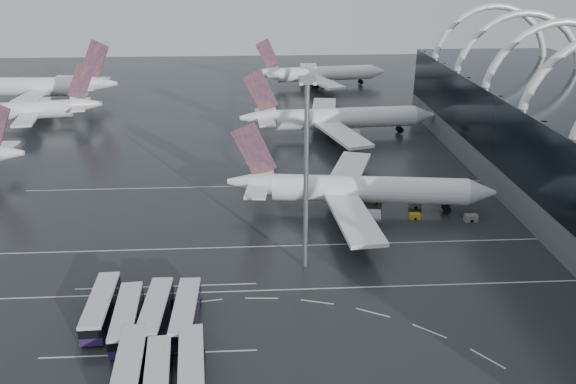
{
  "coord_description": "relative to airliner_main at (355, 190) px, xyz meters",
  "views": [
    {
      "loc": [
        -9.29,
        -75.33,
        47.96
      ],
      "look_at": [
        -3.87,
        19.84,
        7.0
      ],
      "focal_mm": 35.0,
      "sensor_mm": 36.0,
      "label": 1
    }
  ],
  "objects": [
    {
      "name": "floodlight_mast",
      "position": [
        -11.79,
        -21.02,
        15.22
      ],
      "size": [
        2.4,
        2.4,
        31.36
      ],
      "color": "gray",
      "rests_on": "ground"
    },
    {
      "name": "gse_cart_belly_a",
      "position": [
        11.06,
        -4.53,
        -3.93
      ],
      "size": [
        2.09,
        1.23,
        1.14
      ],
      "primitive_type": "cube",
      "color": "#B88E18",
      "rests_on": "ground"
    },
    {
      "name": "gse_cart_belly_d",
      "position": [
        21.65,
        -6.11,
        -3.84
      ],
      "size": [
        2.43,
        1.44,
        1.33
      ],
      "primitive_type": "cube",
      "color": "slate",
      "rests_on": "ground"
    },
    {
      "name": "airliner_gate_b",
      "position": [
        2.81,
        49.9,
        0.33
      ],
      "size": [
        55.6,
        49.91,
        19.31
      ],
      "rotation": [
        0.0,
        0.0,
        0.07
      ],
      "color": "white",
      "rests_on": "ground"
    },
    {
      "name": "ground",
      "position": [
        -9.88,
        -26.02,
        -4.5
      ],
      "size": [
        420.0,
        420.0,
        0.0
      ],
      "primitive_type": "plane",
      "color": "black",
      "rests_on": "ground"
    },
    {
      "name": "bus_row_far_b",
      "position": [
        -31.52,
        -48.72,
        -2.77
      ],
      "size": [
        4.15,
        12.98,
        3.14
      ],
      "rotation": [
        0.0,
        0.0,
        1.67
      ],
      "color": "#2D1544",
      "rests_on": "ground"
    },
    {
      "name": "gse_cart_belly_e",
      "position": [
        5.13,
        3.51,
        -3.89
      ],
      "size": [
        2.23,
        1.32,
        1.22
      ],
      "primitive_type": "cube",
      "color": "#B88E18",
      "rests_on": "ground"
    },
    {
      "name": "bus_row_far_a",
      "position": [
        -35.11,
        -47.09,
        -2.63
      ],
      "size": [
        4.11,
        14.01,
        3.4
      ],
      "rotation": [
        0.0,
        0.0,
        1.64
      ],
      "color": "#2D1544",
      "rests_on": "ground"
    },
    {
      "name": "airliner_main",
      "position": [
        0.0,
        0.0,
        0.0
      ],
      "size": [
        53.08,
        46.21,
        17.97
      ],
      "rotation": [
        0.0,
        0.0,
        -0.12
      ],
      "color": "white",
      "rests_on": "ground"
    },
    {
      "name": "bus_row_far_c",
      "position": [
        -27.69,
        -47.32,
        -2.67
      ],
      "size": [
        4.39,
        13.75,
        3.33
      ],
      "rotation": [
        0.0,
        0.0,
        1.67
      ],
      "color": "#2D1544",
      "rests_on": "ground"
    },
    {
      "name": "lane_marking_far",
      "position": [
        -9.88,
        13.98,
        -4.5
      ],
      "size": [
        120.0,
        0.25,
        0.01
      ],
      "primitive_type": "cube",
      "color": "beige",
      "rests_on": "ground"
    },
    {
      "name": "gse_cart_belly_c",
      "position": [
        -0.28,
        -4.14,
        -3.98
      ],
      "size": [
        1.9,
        1.12,
        1.04
      ],
      "primitive_type": "cube",
      "color": "#B88E18",
      "rests_on": "ground"
    },
    {
      "name": "lane_marking_mid",
      "position": [
        -9.88,
        -14.02,
        -4.5
      ],
      "size": [
        120.0,
        0.25,
        0.01
      ],
      "primitive_type": "cube",
      "color": "beige",
      "rests_on": "ground"
    },
    {
      "name": "bus_bay_line_south",
      "position": [
        -33.88,
        -42.02,
        -4.5
      ],
      "size": [
        28.0,
        0.25,
        0.01
      ],
      "primitive_type": "cube",
      "color": "beige",
      "rests_on": "ground"
    },
    {
      "name": "bus_bay_line_north",
      "position": [
        -33.88,
        -26.02,
        -4.5
      ],
      "size": [
        28.0,
        0.25,
        0.01
      ],
      "primitive_type": "cube",
      "color": "beige",
      "rests_on": "ground"
    },
    {
      "name": "airliner_gate_c",
      "position": [
        4.44,
        112.96,
        0.14
      ],
      "size": [
        52.05,
        47.64,
        18.54
      ],
      "rotation": [
        0.0,
        0.0,
        0.13
      ],
      "color": "white",
      "rests_on": "ground"
    },
    {
      "name": "bus_row_near_d",
      "position": [
        -29.67,
        -35.69,
        -2.69
      ],
      "size": [
        3.29,
        13.39,
        3.29
      ],
      "rotation": [
        0.0,
        0.0,
        1.56
      ],
      "color": "#2D1544",
      "rests_on": "ground"
    },
    {
      "name": "jet_remote_mid",
      "position": [
        -85.15,
        65.52,
        0.06
      ],
      "size": [
        40.63,
        32.84,
        17.68
      ],
      "rotation": [
        0.0,
        0.0,
        3.3
      ],
      "color": "white",
      "rests_on": "ground"
    },
    {
      "name": "bus_row_near_b",
      "position": [
        -37.6,
        -36.51,
        -2.67
      ],
      "size": [
        3.98,
        13.68,
        3.32
      ],
      "rotation": [
        0.0,
        0.0,
        1.64
      ],
      "color": "#2D1544",
      "rests_on": "ground"
    },
    {
      "name": "gse_cart_belly_b",
      "position": [
        12.55,
        0.63,
        -3.87
      ],
      "size": [
        2.33,
        1.37,
        1.27
      ],
      "primitive_type": "cube",
      "color": "slate",
      "rests_on": "ground"
    },
    {
      "name": "lane_marking_near",
      "position": [
        -9.88,
        -28.02,
        -4.5
      ],
      "size": [
        120.0,
        0.25,
        0.01
      ],
      "primitive_type": "cube",
      "color": "beige",
      "rests_on": "ground"
    },
    {
      "name": "bus_row_near_a",
      "position": [
        -41.76,
        -33.67,
        -2.65
      ],
      "size": [
        3.67,
        13.79,
        3.37
      ],
      "rotation": [
        0.0,
        0.0,
        1.61
      ],
      "color": "#2D1544",
      "rests_on": "ground"
    },
    {
      "name": "jet_remote_far",
      "position": [
        -89.93,
        92.48,
        1.04
      ],
      "size": [
        49.24,
        39.65,
        21.47
      ],
      "rotation": [
        0.0,
        0.0,
        3.08
      ],
      "color": "white",
      "rests_on": "ground"
    },
    {
      "name": "bus_row_near_c",
      "position": [
        -33.89,
        -35.45,
        -2.68
      ],
      "size": [
        3.45,
        13.49,
        3.31
      ],
      "rotation": [
        0.0,
        0.0,
        1.55
      ],
      "color": "#2D1544",
      "rests_on": "ground"
    }
  ]
}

